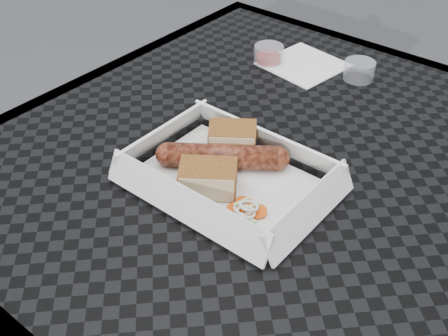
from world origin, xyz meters
name	(u,v)px	position (x,y,z in m)	size (l,w,h in m)	color
patio_table	(285,206)	(0.00, 0.00, 0.67)	(0.80, 0.80, 0.74)	black
food_tray	(229,182)	(-0.04, -0.08, 0.75)	(0.22, 0.15, 0.00)	white
bratwurst	(222,156)	(-0.06, -0.07, 0.77)	(0.15, 0.11, 0.03)	maroon
bread_near	(232,140)	(-0.07, -0.03, 0.77)	(0.06, 0.04, 0.04)	brown
bread_far	(208,178)	(-0.04, -0.11, 0.77)	(0.07, 0.05, 0.04)	brown
veg_garnish	(249,212)	(0.02, -0.12, 0.75)	(0.03, 0.03, 0.00)	#E04609
napkin	(304,65)	(-0.14, 0.24, 0.75)	(0.12, 0.12, 0.00)	white
condiment_cup_sauce	(269,54)	(-0.19, 0.22, 0.76)	(0.05, 0.05, 0.03)	maroon
condiment_cup_empty	(359,70)	(-0.04, 0.26, 0.76)	(0.05, 0.05, 0.03)	silver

